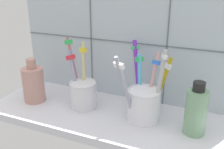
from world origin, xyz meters
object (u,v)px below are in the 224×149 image
at_px(toothbrush_cup_left, 83,92).
at_px(soap_bottle, 196,112).
at_px(ceramic_vase, 33,84).
at_px(toothbrush_cup_right, 144,101).

distance_m(toothbrush_cup_left, soap_bottle, 0.29).
height_order(toothbrush_cup_left, ceramic_vase, toothbrush_cup_left).
relative_size(toothbrush_cup_left, ceramic_vase, 1.44).
bearing_deg(toothbrush_cup_right, soap_bottle, -7.60).
bearing_deg(toothbrush_cup_left, soap_bottle, -2.97).
xyz_separation_m(toothbrush_cup_right, ceramic_vase, (-0.30, -0.03, 0.00)).
distance_m(ceramic_vase, soap_bottle, 0.43).
bearing_deg(ceramic_vase, toothbrush_cup_right, 4.73).
height_order(ceramic_vase, soap_bottle, same).
bearing_deg(soap_bottle, toothbrush_cup_right, 172.40).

